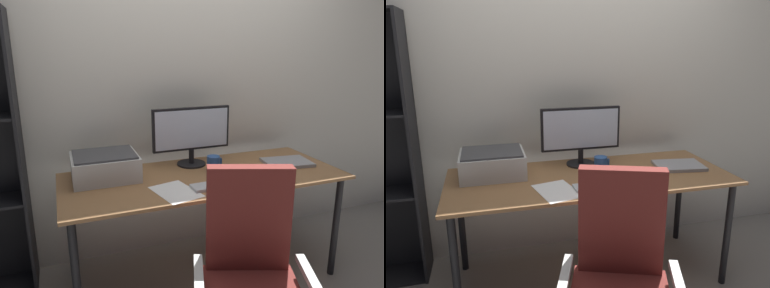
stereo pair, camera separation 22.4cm
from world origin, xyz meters
The scene contains 10 objects.
ground_plane centered at (0.00, 0.00, 0.00)m, with size 12.00×12.00×0.00m, color gray.
back_wall centered at (0.00, 0.53, 1.30)m, with size 6.40×0.10×2.60m, color silver.
desk centered at (0.00, 0.00, 0.66)m, with size 1.80×0.73×0.74m.
monitor centered at (-0.01, 0.22, 0.97)m, with size 0.55×0.20×0.40m.
keyboard centered at (-0.02, -0.21, 0.75)m, with size 0.29×0.11×0.02m, color #B7BABC.
mouse centered at (0.21, -0.21, 0.76)m, with size 0.06×0.10×0.03m, color black.
coffee_mug centered at (0.08, 0.04, 0.79)m, with size 0.10×0.09×0.11m.
laptop centered at (0.63, 0.00, 0.75)m, with size 0.32×0.23×0.02m, color #99999E.
printer centered at (-0.60, 0.16, 0.82)m, with size 0.40×0.34×0.16m.
paper_sheet centered at (-0.26, -0.20, 0.74)m, with size 0.21×0.30×0.00m, color white.
Camera 1 is at (-0.85, -2.00, 1.54)m, focal length 33.49 mm.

